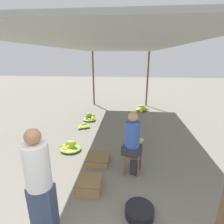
% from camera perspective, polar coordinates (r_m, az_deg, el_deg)
% --- Properties ---
extents(canopy_post_back_left, '(0.08, 0.08, 2.59)m').
position_cam_1_polar(canopy_post_back_left, '(8.81, -6.10, 10.69)').
color(canopy_post_back_left, brown).
rests_on(canopy_post_back_left, ground).
extents(canopy_post_back_right, '(0.08, 0.08, 2.59)m').
position_cam_1_polar(canopy_post_back_right, '(8.67, 11.53, 10.33)').
color(canopy_post_back_right, brown).
rests_on(canopy_post_back_right, ground).
extents(canopy_tarp, '(3.04, 7.66, 0.04)m').
position_cam_1_polar(canopy_tarp, '(4.96, 0.49, 20.58)').
color(canopy_tarp, '#9EA399').
rests_on(canopy_tarp, canopy_post_front_left).
extents(vendor_foreground, '(0.36, 0.35, 1.54)m').
position_cam_1_polar(vendor_foreground, '(2.65, -22.65, -20.01)').
color(vendor_foreground, '#384766').
rests_on(vendor_foreground, ground).
extents(stool, '(0.34, 0.34, 0.45)m').
position_cam_1_polar(stool, '(3.77, 6.38, -14.49)').
color(stool, brown).
rests_on(stool, ground).
extents(vendor_seated, '(0.44, 0.44, 1.35)m').
position_cam_1_polar(vendor_seated, '(3.60, 6.87, -9.72)').
color(vendor_seated, '#2D2D33').
rests_on(vendor_seated, ground).
extents(basin_black, '(0.45, 0.45, 0.15)m').
position_cam_1_polar(basin_black, '(3.13, 8.96, -29.46)').
color(basin_black, black).
rests_on(basin_black, ground).
extents(banana_pile_left_0, '(0.49, 0.57, 0.30)m').
position_cam_1_polar(banana_pile_left_0, '(6.77, -7.20, -1.89)').
color(banana_pile_left_0, '#73B238').
rests_on(banana_pile_left_0, ground).
extents(banana_pile_left_1, '(0.60, 0.59, 0.28)m').
position_cam_1_polar(banana_pile_left_1, '(4.82, -13.53, -11.08)').
color(banana_pile_left_1, '#7CB636').
rests_on(banana_pile_left_1, ground).
extents(banana_pile_left_2, '(0.48, 0.41, 0.15)m').
position_cam_1_polar(banana_pile_left_2, '(6.13, -9.40, -4.61)').
color(banana_pile_left_2, '#9CC330').
rests_on(banana_pile_left_2, ground).
extents(banana_pile_right_0, '(0.63, 0.60, 0.26)m').
position_cam_1_polar(banana_pile_right_0, '(8.01, 9.84, 0.95)').
color(banana_pile_right_0, '#88BB34').
rests_on(banana_pile_right_0, ground).
extents(banana_pile_right_1, '(0.52, 0.47, 0.16)m').
position_cam_1_polar(banana_pile_right_1, '(5.03, 7.89, -9.64)').
color(banana_pile_right_1, yellow).
rests_on(banana_pile_right_1, ground).
extents(crate_near, '(0.52, 0.52, 0.17)m').
position_cam_1_polar(crate_near, '(4.22, -4.65, -15.03)').
color(crate_near, '#9E7A4C').
rests_on(crate_near, ground).
extents(crate_mid, '(0.43, 0.43, 0.24)m').
position_cam_1_polar(crate_mid, '(3.48, -7.36, -22.57)').
color(crate_mid, '#9E7A4C').
rests_on(crate_mid, ground).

